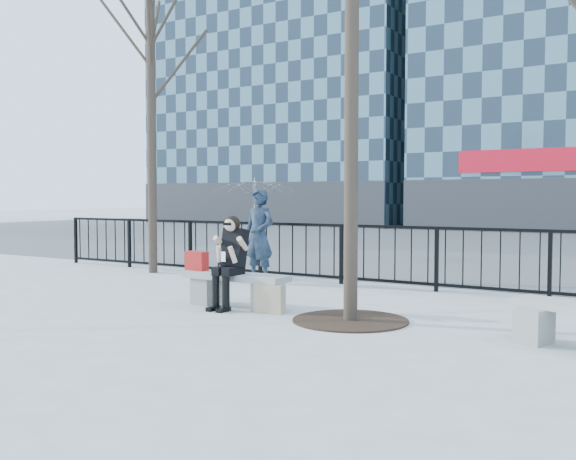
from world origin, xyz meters
The scene contains 12 objects.
ground centered at (0.00, 0.00, 0.00)m, with size 120.00×120.00×0.00m, color #979893.
street_surface centered at (0.00, 15.00, 0.00)m, with size 60.00×23.00×0.01m, color #474747.
railing centered at (0.00, 3.00, 0.55)m, with size 14.00×0.06×1.10m.
building_left centered at (-15.00, 27.00, 11.30)m, with size 16.20×10.20×22.60m.
tree_left centered at (-4.00, 2.50, 4.86)m, with size 2.80×2.80×6.50m.
tree_grate centered at (1.90, -0.10, 0.01)m, with size 1.50×1.50×0.02m, color black.
bench_main centered at (0.00, 0.00, 0.30)m, with size 1.65×0.46×0.49m.
seated_woman centered at (0.00, -0.16, 0.67)m, with size 0.50×0.64×1.34m.
handbag centered at (-0.75, 0.02, 0.63)m, with size 0.35×0.16×0.29m, color #AE1815.
shopping_bag centered at (0.70, -0.17, 0.20)m, with size 0.42×0.16×0.40m, color #BEB186.
standing_man centered at (-1.14, 2.29, 0.88)m, with size 0.64×0.42×1.76m, color black.
vendor_umbrella centered at (-4.48, 6.94, 1.07)m, with size 2.33×2.38×2.14m, color yellow.
Camera 1 is at (5.51, -7.51, 1.61)m, focal length 40.00 mm.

